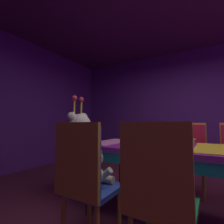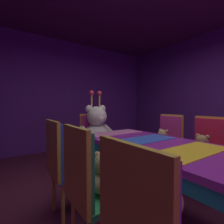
% 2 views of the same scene
% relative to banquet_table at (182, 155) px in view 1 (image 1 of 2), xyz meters
% --- Properties ---
extents(ground_plane, '(7.90, 7.90, 0.00)m').
position_rel_banquet_table_xyz_m(ground_plane, '(0.00, 0.00, -0.65)').
color(ground_plane, '#591E33').
extents(wall_back, '(5.20, 0.12, 2.80)m').
position_rel_banquet_table_xyz_m(wall_back, '(0.00, 3.20, 0.75)').
color(wall_back, '#59267F').
rests_on(wall_back, ground_plane).
extents(wall_right, '(0.12, 6.40, 2.80)m').
position_rel_banquet_table_xyz_m(wall_right, '(2.60, 0.00, 0.75)').
color(wall_right, '#59267F').
rests_on(wall_right, ground_plane).
extents(banquet_table, '(0.90, 2.02, 0.75)m').
position_rel_banquet_table_xyz_m(banquet_table, '(0.00, 0.00, 0.00)').
color(banquet_table, purple).
rests_on(banquet_table, ground_plane).
extents(chair_left_1, '(0.42, 0.41, 0.98)m').
position_rel_banquet_table_xyz_m(chair_left_1, '(-0.85, 0.01, -0.06)').
color(chair_left_1, '#268C4C').
rests_on(chair_left_1, ground_plane).
extents(teddy_left_1, '(0.25, 0.33, 0.31)m').
position_rel_banquet_table_xyz_m(teddy_left_1, '(-0.71, 0.01, -0.06)').
color(teddy_left_1, tan).
rests_on(teddy_left_1, chair_left_1).
extents(chair_left_2, '(0.42, 0.41, 0.98)m').
position_rel_banquet_table_xyz_m(chair_left_2, '(-0.86, 0.59, -0.06)').
color(chair_left_2, '#2D47B2').
rests_on(chair_left_2, ground_plane).
extents(teddy_left_2, '(0.25, 0.33, 0.31)m').
position_rel_banquet_table_xyz_m(teddy_left_2, '(-0.71, 0.59, -0.06)').
color(teddy_left_2, beige).
rests_on(teddy_left_2, chair_left_2).
extents(chair_right_1, '(0.42, 0.41, 0.98)m').
position_rel_banquet_table_xyz_m(chair_right_1, '(0.87, 0.00, -0.06)').
color(chair_right_1, red).
rests_on(chair_right_1, ground_plane).
extents(teddy_right_1, '(0.26, 0.33, 0.31)m').
position_rel_banquet_table_xyz_m(teddy_right_1, '(0.73, 0.00, -0.06)').
color(teddy_right_1, '#9E7247').
rests_on(teddy_right_1, chair_right_1).
extents(chair_right_2, '(0.42, 0.41, 0.98)m').
position_rel_banquet_table_xyz_m(chair_right_2, '(0.88, 0.60, -0.06)').
color(chair_right_2, '#CC338C').
rests_on(chair_right_2, ground_plane).
extents(teddy_right_2, '(0.25, 0.32, 0.31)m').
position_rel_banquet_table_xyz_m(teddy_right_2, '(0.73, 0.60, -0.06)').
color(teddy_right_2, tan).
rests_on(teddy_right_2, chair_right_2).
extents(throne_chair, '(0.41, 0.42, 0.98)m').
position_rel_banquet_table_xyz_m(throne_chair, '(0.00, 1.54, -0.06)').
color(throne_chair, '#CC338C').
rests_on(throne_chair, ground_plane).
extents(king_teddy_bear, '(0.72, 0.56, 0.92)m').
position_rel_banquet_table_xyz_m(king_teddy_bear, '(0.00, 1.37, 0.10)').
color(king_teddy_bear, silver).
rests_on(king_teddy_bear, throne_chair).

